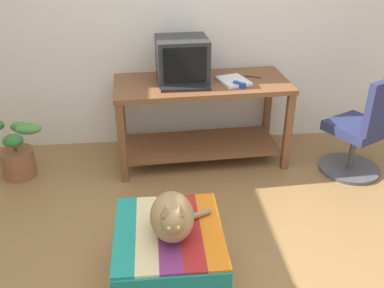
{
  "coord_description": "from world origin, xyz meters",
  "views": [
    {
      "loc": [
        -0.22,
        -1.82,
        1.97
      ],
      "look_at": [
        0.03,
        0.85,
        0.55
      ],
      "focal_mm": 40.05,
      "sensor_mm": 36.0,
      "label": 1
    }
  ],
  "objects_px": {
    "keyboard": "(185,87)",
    "potted_plant": "(17,154)",
    "office_chair": "(362,133)",
    "book": "(233,81)",
    "cat": "(172,217)",
    "desk": "(202,107)",
    "ottoman_with_blanket": "(169,256)",
    "stapler": "(239,85)",
    "tv_monitor": "(182,60)"
  },
  "relations": [
    {
      "from": "keyboard",
      "to": "potted_plant",
      "type": "xyz_separation_m",
      "value": [
        -1.42,
        0.0,
        -0.54
      ]
    },
    {
      "from": "office_chair",
      "to": "book",
      "type": "bearing_deg",
      "value": -46.34
    },
    {
      "from": "cat",
      "to": "desk",
      "type": "bearing_deg",
      "value": 77.89
    },
    {
      "from": "ottoman_with_blanket",
      "to": "potted_plant",
      "type": "distance_m",
      "value": 1.8
    },
    {
      "from": "potted_plant",
      "to": "cat",
      "type": "bearing_deg",
      "value": -47.76
    },
    {
      "from": "keyboard",
      "to": "stapler",
      "type": "relative_size",
      "value": 3.64
    },
    {
      "from": "desk",
      "to": "book",
      "type": "distance_m",
      "value": 0.36
    },
    {
      "from": "keyboard",
      "to": "potted_plant",
      "type": "height_order",
      "value": "keyboard"
    },
    {
      "from": "desk",
      "to": "office_chair",
      "type": "distance_m",
      "value": 1.36
    },
    {
      "from": "office_chair",
      "to": "keyboard",
      "type": "bearing_deg",
      "value": -36.76
    },
    {
      "from": "desk",
      "to": "potted_plant",
      "type": "xyz_separation_m",
      "value": [
        -1.58,
        -0.15,
        -0.3
      ]
    },
    {
      "from": "stapler",
      "to": "desk",
      "type": "bearing_deg",
      "value": 110.61
    },
    {
      "from": "ottoman_with_blanket",
      "to": "keyboard",
      "type": "bearing_deg",
      "value": 81.14
    },
    {
      "from": "tv_monitor",
      "to": "keyboard",
      "type": "height_order",
      "value": "tv_monitor"
    },
    {
      "from": "desk",
      "to": "cat",
      "type": "distance_m",
      "value": 1.56
    },
    {
      "from": "ottoman_with_blanket",
      "to": "book",
      "type": "bearing_deg",
      "value": 66.71
    },
    {
      "from": "desk",
      "to": "potted_plant",
      "type": "distance_m",
      "value": 1.61
    },
    {
      "from": "keyboard",
      "to": "ottoman_with_blanket",
      "type": "relative_size",
      "value": 0.57
    },
    {
      "from": "tv_monitor",
      "to": "potted_plant",
      "type": "distance_m",
      "value": 1.6
    },
    {
      "from": "tv_monitor",
      "to": "cat",
      "type": "distance_m",
      "value": 1.63
    },
    {
      "from": "cat",
      "to": "office_chair",
      "type": "relative_size",
      "value": 0.43
    },
    {
      "from": "ottoman_with_blanket",
      "to": "stapler",
      "type": "distance_m",
      "value": 1.59
    },
    {
      "from": "tv_monitor",
      "to": "book",
      "type": "bearing_deg",
      "value": -14.7
    },
    {
      "from": "desk",
      "to": "keyboard",
      "type": "xyz_separation_m",
      "value": [
        -0.15,
        -0.15,
        0.25
      ]
    },
    {
      "from": "office_chair",
      "to": "desk",
      "type": "bearing_deg",
      "value": -44.21
    },
    {
      "from": "tv_monitor",
      "to": "cat",
      "type": "bearing_deg",
      "value": -99.38
    },
    {
      "from": "tv_monitor",
      "to": "office_chair",
      "type": "bearing_deg",
      "value": -19.58
    },
    {
      "from": "cat",
      "to": "tv_monitor",
      "type": "bearing_deg",
      "value": 84.04
    },
    {
      "from": "desk",
      "to": "office_chair",
      "type": "relative_size",
      "value": 1.7
    },
    {
      "from": "potted_plant",
      "to": "stapler",
      "type": "distance_m",
      "value": 1.95
    },
    {
      "from": "ottoman_with_blanket",
      "to": "cat",
      "type": "relative_size",
      "value": 1.81
    },
    {
      "from": "office_chair",
      "to": "potted_plant",
      "type": "bearing_deg",
      "value": -32.41
    },
    {
      "from": "ottoman_with_blanket",
      "to": "stapler",
      "type": "height_order",
      "value": "stapler"
    },
    {
      "from": "desk",
      "to": "cat",
      "type": "relative_size",
      "value": 3.92
    },
    {
      "from": "cat",
      "to": "ottoman_with_blanket",
      "type": "bearing_deg",
      "value": 124.54
    },
    {
      "from": "book",
      "to": "office_chair",
      "type": "relative_size",
      "value": 0.31
    },
    {
      "from": "book",
      "to": "stapler",
      "type": "distance_m",
      "value": 0.12
    },
    {
      "from": "desk",
      "to": "keyboard",
      "type": "distance_m",
      "value": 0.33
    },
    {
      "from": "keyboard",
      "to": "office_chair",
      "type": "xyz_separation_m",
      "value": [
        1.46,
        -0.23,
        -0.37
      ]
    },
    {
      "from": "desk",
      "to": "ottoman_with_blanket",
      "type": "xyz_separation_m",
      "value": [
        -0.36,
        -1.48,
        -0.31
      ]
    },
    {
      "from": "tv_monitor",
      "to": "potted_plant",
      "type": "xyz_separation_m",
      "value": [
        -1.42,
        -0.21,
        -0.71
      ]
    },
    {
      "from": "potted_plant",
      "to": "office_chair",
      "type": "height_order",
      "value": "office_chair"
    },
    {
      "from": "book",
      "to": "stapler",
      "type": "relative_size",
      "value": 2.52
    },
    {
      "from": "tv_monitor",
      "to": "ottoman_with_blanket",
      "type": "distance_m",
      "value": 1.71
    },
    {
      "from": "office_chair",
      "to": "tv_monitor",
      "type": "bearing_deg",
      "value": -44.41
    },
    {
      "from": "desk",
      "to": "ottoman_with_blanket",
      "type": "height_order",
      "value": "desk"
    },
    {
      "from": "cat",
      "to": "stapler",
      "type": "xyz_separation_m",
      "value": [
        0.63,
        1.37,
        0.25
      ]
    },
    {
      "from": "tv_monitor",
      "to": "office_chair",
      "type": "height_order",
      "value": "tv_monitor"
    },
    {
      "from": "desk",
      "to": "stapler",
      "type": "xyz_separation_m",
      "value": [
        0.29,
        -0.15,
        0.25
      ]
    },
    {
      "from": "office_chair",
      "to": "stapler",
      "type": "relative_size",
      "value": 8.09
    }
  ]
}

